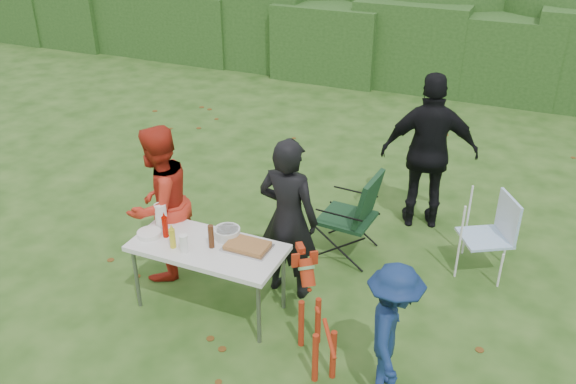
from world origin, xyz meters
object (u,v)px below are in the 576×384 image
at_px(person_black_puffy, 429,153).
at_px(child, 392,331).
at_px(person_red_jacket, 160,204).
at_px(camping_chair, 347,213).
at_px(beer_bottle, 211,237).
at_px(lawn_chair, 485,235).
at_px(mustard_bottle, 172,238).
at_px(dog, 317,323).
at_px(paper_towel_roll, 161,216).
at_px(person_cook, 288,219).
at_px(ketchup_bottle, 165,227).
at_px(folding_table, 208,250).

xyz_separation_m(person_black_puffy, child, (0.34, -2.86, -0.35)).
relative_size(person_red_jacket, person_black_puffy, 0.88).
height_order(camping_chair, beer_bottle, camping_chair).
relative_size(camping_chair, lawn_chair, 1.16).
distance_m(camping_chair, mustard_bottle, 2.07).
xyz_separation_m(dog, paper_towel_roll, (-1.86, 0.41, 0.43)).
distance_m(child, lawn_chair, 2.18).
height_order(person_cook, paper_towel_roll, person_cook).
relative_size(person_red_jacket, child, 1.38).
relative_size(person_red_jacket, camping_chair, 1.64).
xyz_separation_m(person_red_jacket, beer_bottle, (0.82, -0.34, 0.00)).
distance_m(person_black_puffy, paper_towel_roll, 3.25).
relative_size(person_black_puffy, mustard_bottle, 9.74).
relative_size(person_cook, beer_bottle, 7.26).
bearing_deg(paper_towel_roll, dog, -12.40).
height_order(lawn_chair, mustard_bottle, mustard_bottle).
height_order(person_red_jacket, mustard_bottle, person_red_jacket).
relative_size(mustard_bottle, ketchup_bottle, 0.91).
relative_size(folding_table, child, 1.20).
distance_m(camping_chair, paper_towel_roll, 2.08).
bearing_deg(paper_towel_roll, person_black_puffy, 47.55).
relative_size(folding_table, beer_bottle, 6.25).
xyz_separation_m(lawn_chair, paper_towel_roll, (-3.01, -1.65, 0.42)).
distance_m(person_red_jacket, child, 2.79).
bearing_deg(person_cook, mustard_bottle, 42.12).
distance_m(folding_table, camping_chair, 1.77).
bearing_deg(dog, camping_chair, -27.15).
distance_m(child, paper_towel_roll, 2.59).
bearing_deg(beer_bottle, ketchup_bottle, -178.39).
height_order(person_black_puffy, dog, person_black_puffy).
bearing_deg(dog, person_red_jacket, 35.07).
bearing_deg(paper_towel_roll, beer_bottle, -10.67).
distance_m(folding_table, child, 1.97).
height_order(person_red_jacket, person_black_puffy, person_black_puffy).
bearing_deg(folding_table, ketchup_bottle, -177.80).
distance_m(dog, paper_towel_roll, 1.95).
distance_m(folding_table, beer_bottle, 0.18).
distance_m(folding_table, person_cook, 0.86).
bearing_deg(ketchup_bottle, dog, -8.98).
xyz_separation_m(person_red_jacket, child, (2.70, -0.68, -0.23)).
xyz_separation_m(dog, mustard_bottle, (-1.55, 0.14, 0.40)).
relative_size(person_cook, lawn_chair, 1.92).
height_order(camping_chair, paper_towel_roll, camping_chair).
bearing_deg(folding_table, child, -10.20).
height_order(person_cook, lawn_chair, person_cook).
relative_size(dog, ketchup_bottle, 4.18).
distance_m(person_red_jacket, person_black_puffy, 3.21).
xyz_separation_m(person_black_puffy, camping_chair, (-0.67, -1.02, -0.45)).
bearing_deg(paper_towel_roll, folding_table, -11.25).
relative_size(person_cook, mustard_bottle, 8.72).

